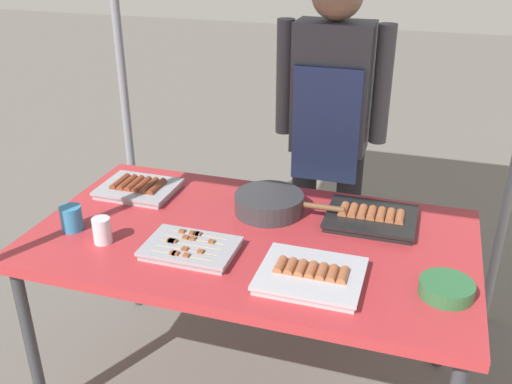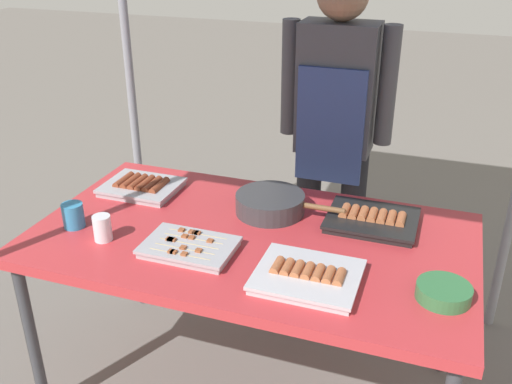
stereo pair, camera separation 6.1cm
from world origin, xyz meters
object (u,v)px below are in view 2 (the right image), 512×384
at_px(drink_cup_by_wok, 73,215).
at_px(vendor_woman, 335,120).
at_px(tray_meat_skewers, 189,247).
at_px(cooking_wok, 271,203).
at_px(condiment_bowl, 444,292).
at_px(stall_table, 252,247).
at_px(tray_grilled_sausages, 307,276).
at_px(tray_spring_rolls, 142,186).
at_px(drink_cup_near_edge, 102,228).
at_px(tray_pork_links, 372,220).

relative_size(drink_cup_by_wok, vendor_woman, 0.06).
xyz_separation_m(tray_meat_skewers, cooking_wok, (0.18, 0.37, 0.02)).
height_order(cooking_wok, condiment_bowl, cooking_wok).
relative_size(stall_table, tray_meat_skewers, 5.05).
relative_size(stall_table, vendor_woman, 0.99).
relative_size(tray_grilled_sausages, tray_spring_rolls, 1.06).
distance_m(stall_table, tray_meat_skewers, 0.26).
height_order(tray_grilled_sausages, tray_meat_skewers, tray_grilled_sausages).
relative_size(tray_grilled_sausages, vendor_woman, 0.20).
bearing_deg(tray_spring_rolls, tray_meat_skewers, -43.33).
xyz_separation_m(tray_grilled_sausages, vendor_woman, (-0.14, 0.99, 0.19)).
xyz_separation_m(tray_grilled_sausages, drink_cup_by_wok, (-0.92, 0.06, 0.03)).
relative_size(cooking_wok, drink_cup_by_wok, 4.58).
distance_m(stall_table, cooking_wok, 0.21).
height_order(drink_cup_by_wok, vendor_woman, vendor_woman).
bearing_deg(drink_cup_by_wok, drink_cup_near_edge, -17.08).
bearing_deg(drink_cup_by_wok, tray_spring_rolls, 77.06).
bearing_deg(cooking_wok, tray_spring_rolls, 179.55).
bearing_deg(tray_grilled_sausages, stall_table, 140.45).
bearing_deg(vendor_woman, tray_meat_skewers, 72.63).
distance_m(tray_grilled_sausages, tray_spring_rolls, 0.93).
xyz_separation_m(tray_spring_rolls, condiment_bowl, (1.25, -0.37, 0.00)).
relative_size(tray_spring_rolls, cooking_wok, 0.72).
height_order(drink_cup_near_edge, vendor_woman, vendor_woman).
bearing_deg(tray_grilled_sausages, tray_meat_skewers, 174.81).
distance_m(cooking_wok, condiment_bowl, 0.76).
xyz_separation_m(cooking_wok, vendor_woman, (0.12, 0.57, 0.17)).
distance_m(tray_meat_skewers, tray_pork_links, 0.70).
relative_size(condiment_bowl, vendor_woman, 0.10).
bearing_deg(drink_cup_by_wok, cooking_wok, 28.25).
height_order(tray_meat_skewers, drink_cup_by_wok, drink_cup_by_wok).
relative_size(tray_meat_skewers, tray_pork_links, 0.94).
distance_m(tray_spring_rolls, cooking_wok, 0.58).
bearing_deg(condiment_bowl, vendor_woman, 120.38).
bearing_deg(drink_cup_near_edge, tray_grilled_sausages, -0.79).
height_order(cooking_wok, drink_cup_by_wok, drink_cup_by_wok).
bearing_deg(drink_cup_by_wok, tray_grilled_sausages, -3.67).
bearing_deg(tray_spring_rolls, tray_grilled_sausages, -26.58).
relative_size(tray_spring_rolls, drink_cup_by_wok, 3.31).
xyz_separation_m(tray_meat_skewers, tray_spring_rolls, (-0.40, 0.38, 0.00)).
xyz_separation_m(drink_cup_by_wok, vendor_woman, (0.78, 0.93, 0.17)).
distance_m(tray_grilled_sausages, vendor_woman, 1.01).
xyz_separation_m(drink_cup_near_edge, vendor_woman, (0.62, 0.98, 0.16)).
distance_m(tray_grilled_sausages, drink_cup_by_wok, 0.92).
bearing_deg(condiment_bowl, tray_meat_skewers, -179.43).
xyz_separation_m(cooking_wok, drink_cup_near_edge, (-0.50, -0.40, 0.01)).
bearing_deg(vendor_woman, cooking_wok, 78.15).
bearing_deg(stall_table, tray_pork_links, 29.08).
distance_m(stall_table, tray_grilled_sausages, 0.36).
height_order(tray_pork_links, condiment_bowl, tray_pork_links).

